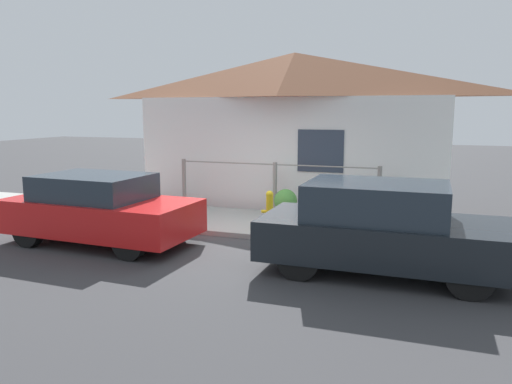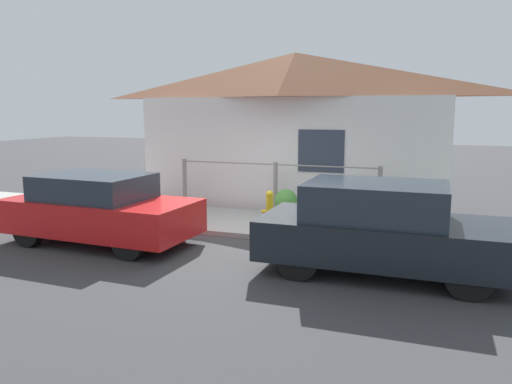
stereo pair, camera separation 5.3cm
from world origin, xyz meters
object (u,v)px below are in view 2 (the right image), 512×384
Objects in this scene: potted_plant_near_hydrant at (286,201)px; fire_hydrant at (270,210)px; car_left at (100,209)px; car_right at (382,229)px.

fire_hydrant is at bearing -87.06° from potted_plant_near_hydrant.
car_left is 3.28m from fire_hydrant.
potted_plant_near_hydrant is at bearing 49.07° from car_left.
car_right is 5.92× the size of potted_plant_near_hydrant.
potted_plant_near_hydrant is (-2.44, 2.99, -0.24)m from car_right.
car_right is (5.22, -0.00, 0.05)m from car_left.
car_left is 4.45× the size of fire_hydrant.
car_right is at bearing 2.05° from car_left.
car_left is at bearing 179.85° from car_right.
fire_hydrant reaches higher than potted_plant_near_hydrant.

